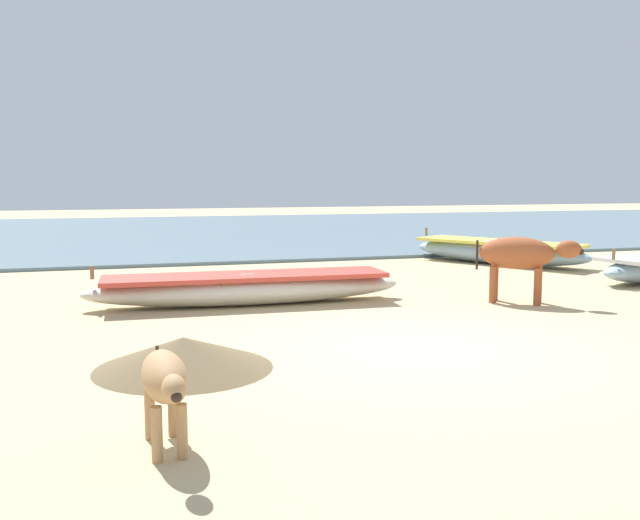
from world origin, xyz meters
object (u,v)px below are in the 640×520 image
at_px(fishing_boat_2, 498,251).
at_px(cow_adult_rust, 520,256).
at_px(calf_near_tan, 165,381).
at_px(fishing_boat_1, 247,288).

bearing_deg(fishing_boat_2, cow_adult_rust, 121.73).
xyz_separation_m(fishing_boat_2, calf_near_tan, (-8.20, -9.14, 0.22)).
height_order(fishing_boat_2, cow_adult_rust, cow_adult_rust).
bearing_deg(calf_near_tan, cow_adult_rust, 125.10).
bearing_deg(fishing_boat_1, calf_near_tan, 75.62).
xyz_separation_m(fishing_boat_1, fishing_boat_2, (6.55, 3.51, 0.03)).
bearing_deg(fishing_boat_2, fishing_boat_1, 87.52).
distance_m(fishing_boat_1, calf_near_tan, 5.87).
height_order(fishing_boat_1, cow_adult_rust, cow_adult_rust).
distance_m(fishing_boat_1, fishing_boat_2, 7.44).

